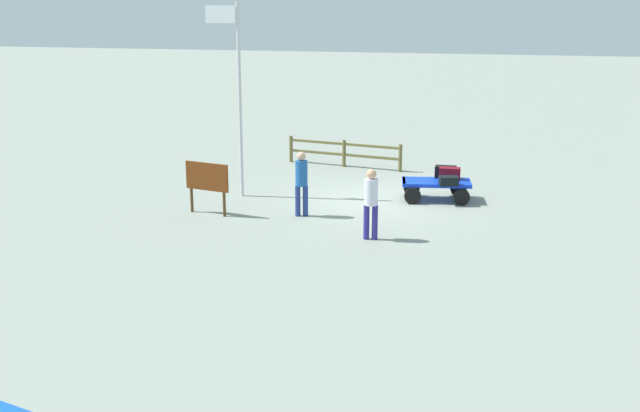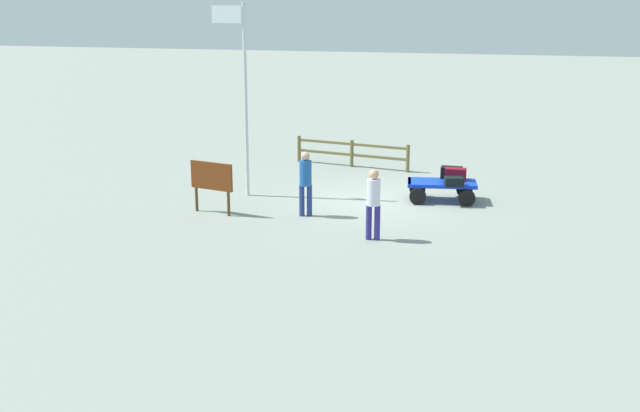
% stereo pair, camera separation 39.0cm
% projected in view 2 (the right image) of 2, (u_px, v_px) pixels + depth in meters
% --- Properties ---
extents(ground_plane, '(120.00, 120.00, 0.00)m').
position_uv_depth(ground_plane, '(377.00, 201.00, 22.08)').
color(ground_plane, gray).
extents(luggage_cart, '(2.03, 1.37, 0.56)m').
position_uv_depth(luggage_cart, '(441.00, 187.00, 21.98)').
color(luggage_cart, '#0F34D2').
rests_on(luggage_cart, ground).
extents(suitcase_olive, '(0.60, 0.32, 0.35)m').
position_uv_depth(suitcase_olive, '(456.00, 174.00, 22.02)').
color(suitcase_olive, maroon).
rests_on(suitcase_olive, luggage_cart).
extents(suitcase_dark, '(0.58, 0.48, 0.24)m').
position_uv_depth(suitcase_dark, '(454.00, 182.00, 21.39)').
color(suitcase_dark, black).
rests_on(suitcase_dark, luggage_cart).
extents(suitcase_navy, '(0.59, 0.35, 0.33)m').
position_uv_depth(suitcase_navy, '(452.00, 173.00, 22.28)').
color(suitcase_navy, black).
rests_on(suitcase_navy, luggage_cart).
extents(worker_lead, '(0.34, 0.34, 1.71)m').
position_uv_depth(worker_lead, '(373.00, 199.00, 18.31)').
color(worker_lead, navy).
rests_on(worker_lead, ground).
extents(worker_trailing, '(0.40, 0.40, 1.71)m').
position_uv_depth(worker_trailing, '(306.00, 179.00, 20.33)').
color(worker_trailing, navy).
rests_on(worker_trailing, ground).
extents(flagpole, '(1.00, 0.14, 5.44)m').
position_uv_depth(flagpole, '(242.00, 85.00, 21.91)').
color(flagpole, silver).
rests_on(flagpole, ground).
extents(signboard, '(1.27, 0.35, 1.39)m').
position_uv_depth(signboard, '(212.00, 179.00, 20.58)').
color(signboard, '#4C3319').
rests_on(signboard, ground).
extents(wooden_fence, '(4.04, 0.83, 0.91)m').
position_uv_depth(wooden_fence, '(352.00, 151.00, 26.38)').
color(wooden_fence, brown).
rests_on(wooden_fence, ground).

